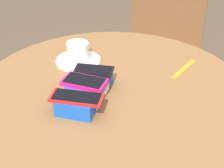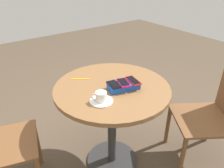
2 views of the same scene
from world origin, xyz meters
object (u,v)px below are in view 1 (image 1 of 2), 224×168
object	(u,v)px
round_table	(112,130)
coffee_cup	(78,51)
saucer	(78,61)
lanyard_strap	(184,69)
phone_magenta	(84,82)
phone_box	(85,91)
phone_red	(77,97)
chair_near_window	(161,49)
phone_black	(93,71)

from	to	relation	value
round_table	coffee_cup	world-z (taller)	coffee_cup
saucer	lanyard_strap	world-z (taller)	saucer
saucer	lanyard_strap	xyz separation A→B (m)	(-0.04, -0.35, -0.00)
phone_magenta	coffee_cup	bearing A→B (deg)	10.33
phone_magenta	coffee_cup	distance (m)	0.22
lanyard_strap	phone_box	bearing A→B (deg)	119.10
coffee_cup	lanyard_strap	size ratio (longest dim) A/B	0.64
phone_red	chair_near_window	size ratio (longest dim) A/B	0.16
phone_red	coffee_cup	xyz separation A→B (m)	(0.29, 0.02, -0.01)
phone_box	coffee_cup	world-z (taller)	coffee_cup
phone_red	coffee_cup	distance (m)	0.29
phone_magenta	chair_near_window	bearing A→B (deg)	-20.37
phone_red	chair_near_window	world-z (taller)	chair_near_window
round_table	saucer	bearing A→B (deg)	34.47
phone_box	phone_red	bearing A→B (deg)	167.04
saucer	lanyard_strap	size ratio (longest dim) A/B	1.05
phone_black	lanyard_strap	size ratio (longest dim) A/B	0.87
phone_black	phone_red	bearing A→B (deg)	165.73
phone_magenta	lanyard_strap	bearing A→B (deg)	-61.63
phone_box	coffee_cup	bearing A→B (deg)	10.65
coffee_cup	lanyard_strap	world-z (taller)	coffee_cup
phone_box	chair_near_window	xyz separation A→B (m)	(0.87, -0.32, -0.30)
saucer	chair_near_window	bearing A→B (deg)	-29.12
phone_magenta	saucer	xyz separation A→B (m)	(0.21, 0.04, -0.05)
phone_black	chair_near_window	world-z (taller)	chair_near_window
phone_box	saucer	size ratio (longest dim) A/B	1.56
saucer	chair_near_window	xyz separation A→B (m)	(0.65, -0.36, -0.28)
phone_box	phone_black	bearing A→B (deg)	-15.62
phone_red	coffee_cup	bearing A→B (deg)	4.80
saucer	round_table	bearing A→B (deg)	-145.53
phone_black	chair_near_window	distance (m)	0.91
phone_red	phone_black	bearing A→B (deg)	-14.27
chair_near_window	saucer	bearing A→B (deg)	150.88
round_table	phone_box	world-z (taller)	phone_box
phone_red	phone_black	distance (m)	0.15
saucer	coffee_cup	bearing A→B (deg)	-31.82
phone_black	coffee_cup	xyz separation A→B (m)	(0.15, 0.06, -0.01)
phone_black	chair_near_window	bearing A→B (deg)	-20.56
round_table	lanyard_strap	bearing A→B (deg)	-61.45
phone_red	chair_near_window	bearing A→B (deg)	-19.63
round_table	phone_box	xyz separation A→B (m)	(-0.05, 0.08, 0.18)
coffee_cup	chair_near_window	distance (m)	0.80
phone_box	phone_black	world-z (taller)	phone_black
phone_red	saucer	world-z (taller)	phone_red
phone_magenta	saucer	bearing A→B (deg)	10.74
phone_red	coffee_cup	size ratio (longest dim) A/B	1.63
round_table	lanyard_strap	world-z (taller)	lanyard_strap
phone_magenta	lanyard_strap	world-z (taller)	phone_magenta
saucer	coffee_cup	xyz separation A→B (m)	(0.00, -0.00, 0.04)
phone_magenta	chair_near_window	world-z (taller)	chair_near_window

